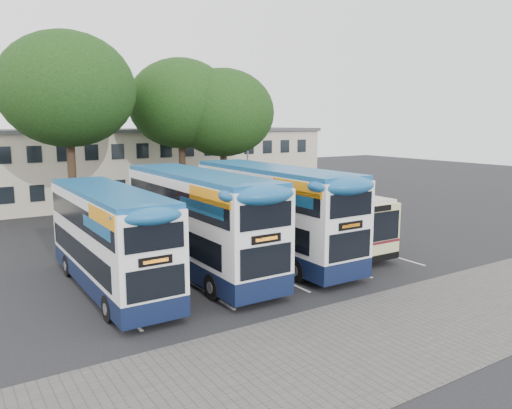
{
  "coord_description": "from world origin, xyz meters",
  "views": [
    {
      "loc": [
        -15.93,
        -15.45,
        6.75
      ],
      "look_at": [
        -2.8,
        5.0,
        2.73
      ],
      "focal_mm": 35.0,
      "sensor_mm": 36.0,
      "label": 1
    }
  ],
  "objects_px": {
    "tree_left": "(67,90)",
    "bus_dd_left": "(109,235)",
    "bus_single": "(309,213)",
    "bus_dd_right": "(272,209)",
    "tree_mid": "(181,104)",
    "lamp_post": "(248,143)",
    "tree_right": "(223,113)",
    "bus_dd_mid": "(198,218)"
  },
  "relations": [
    {
      "from": "lamp_post",
      "to": "bus_dd_left",
      "type": "bearing_deg",
      "value": -135.99
    },
    {
      "from": "tree_left",
      "to": "bus_single",
      "type": "bearing_deg",
      "value": -46.01
    },
    {
      "from": "tree_left",
      "to": "bus_dd_right",
      "type": "height_order",
      "value": "tree_left"
    },
    {
      "from": "tree_mid",
      "to": "tree_right",
      "type": "height_order",
      "value": "tree_mid"
    },
    {
      "from": "tree_left",
      "to": "bus_dd_right",
      "type": "relative_size",
      "value": 1.1
    },
    {
      "from": "tree_left",
      "to": "tree_mid",
      "type": "bearing_deg",
      "value": 14.38
    },
    {
      "from": "lamp_post",
      "to": "bus_single",
      "type": "relative_size",
      "value": 0.86
    },
    {
      "from": "lamp_post",
      "to": "bus_single",
      "type": "height_order",
      "value": "lamp_post"
    },
    {
      "from": "tree_mid",
      "to": "bus_single",
      "type": "height_order",
      "value": "tree_mid"
    },
    {
      "from": "tree_left",
      "to": "bus_dd_left",
      "type": "distance_m",
      "value": 13.7
    },
    {
      "from": "tree_right",
      "to": "bus_single",
      "type": "height_order",
      "value": "tree_right"
    },
    {
      "from": "tree_left",
      "to": "bus_single",
      "type": "xyz_separation_m",
      "value": [
        10.13,
        -10.49,
        -6.88
      ]
    },
    {
      "from": "tree_mid",
      "to": "bus_single",
      "type": "bearing_deg",
      "value": -81.79
    },
    {
      "from": "lamp_post",
      "to": "bus_dd_left",
      "type": "distance_m",
      "value": 22.88
    },
    {
      "from": "bus_dd_right",
      "to": "tree_right",
      "type": "bearing_deg",
      "value": 71.31
    },
    {
      "from": "lamp_post",
      "to": "tree_right",
      "type": "xyz_separation_m",
      "value": [
        -3.94,
        -2.94,
        2.33
      ]
    },
    {
      "from": "bus_dd_right",
      "to": "bus_single",
      "type": "bearing_deg",
      "value": 20.51
    },
    {
      "from": "bus_dd_mid",
      "to": "bus_single",
      "type": "distance_m",
      "value": 7.53
    },
    {
      "from": "tree_left",
      "to": "bus_dd_mid",
      "type": "bearing_deg",
      "value": -76.89
    },
    {
      "from": "bus_single",
      "to": "tree_left",
      "type": "bearing_deg",
      "value": 133.99
    },
    {
      "from": "tree_right",
      "to": "bus_dd_right",
      "type": "xyz_separation_m",
      "value": [
        -4.24,
        -12.53,
        -4.88
      ]
    },
    {
      "from": "tree_right",
      "to": "bus_dd_left",
      "type": "xyz_separation_m",
      "value": [
        -12.39,
        -12.84,
        -5.13
      ]
    },
    {
      "from": "tree_left",
      "to": "bus_dd_left",
      "type": "xyz_separation_m",
      "value": [
        -1.35,
        -12.05,
        -6.37
      ]
    },
    {
      "from": "lamp_post",
      "to": "bus_dd_right",
      "type": "bearing_deg",
      "value": -117.87
    },
    {
      "from": "lamp_post",
      "to": "bus_dd_mid",
      "type": "bearing_deg",
      "value": -128.29
    },
    {
      "from": "tree_right",
      "to": "bus_dd_left",
      "type": "height_order",
      "value": "tree_right"
    },
    {
      "from": "bus_dd_right",
      "to": "bus_single",
      "type": "distance_m",
      "value": 3.64
    },
    {
      "from": "lamp_post",
      "to": "bus_dd_mid",
      "type": "height_order",
      "value": "lamp_post"
    },
    {
      "from": "bus_dd_mid",
      "to": "bus_single",
      "type": "height_order",
      "value": "bus_dd_mid"
    },
    {
      "from": "tree_right",
      "to": "tree_mid",
      "type": "bearing_deg",
      "value": 153.81
    },
    {
      "from": "tree_left",
      "to": "bus_single",
      "type": "distance_m",
      "value": 16.13
    },
    {
      "from": "tree_left",
      "to": "lamp_post",
      "type": "bearing_deg",
      "value": 13.99
    },
    {
      "from": "bus_single",
      "to": "bus_dd_mid",
      "type": "bearing_deg",
      "value": -170.18
    },
    {
      "from": "tree_left",
      "to": "tree_right",
      "type": "relative_size",
      "value": 1.14
    },
    {
      "from": "lamp_post",
      "to": "tree_mid",
      "type": "relative_size",
      "value": 0.8
    },
    {
      "from": "tree_mid",
      "to": "bus_dd_right",
      "type": "distance_m",
      "value": 15.0
    },
    {
      "from": "tree_left",
      "to": "bus_dd_left",
      "type": "bearing_deg",
      "value": -96.41
    },
    {
      "from": "bus_single",
      "to": "tree_mid",
      "type": "bearing_deg",
      "value": 98.21
    },
    {
      "from": "bus_dd_right",
      "to": "bus_single",
      "type": "xyz_separation_m",
      "value": [
        3.33,
        1.25,
        -0.76
      ]
    },
    {
      "from": "bus_dd_left",
      "to": "bus_single",
      "type": "height_order",
      "value": "bus_dd_left"
    },
    {
      "from": "tree_mid",
      "to": "bus_dd_right",
      "type": "bearing_deg",
      "value": -96.21
    },
    {
      "from": "bus_dd_left",
      "to": "bus_single",
      "type": "bearing_deg",
      "value": 7.73
    }
  ]
}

